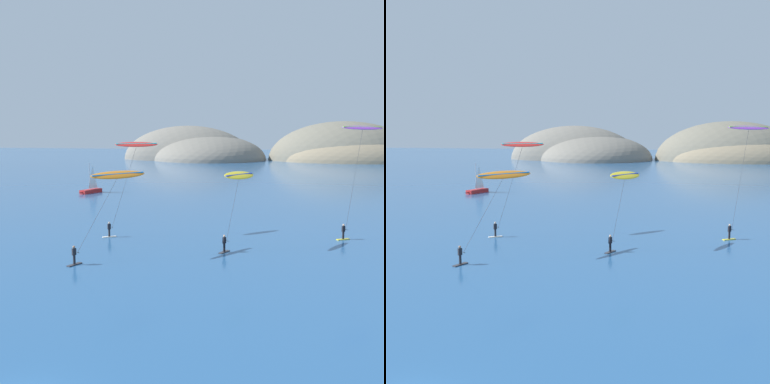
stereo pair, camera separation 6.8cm
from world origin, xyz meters
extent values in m
ellipsoid|color=#6B6656|center=(31.32, 184.33, 0.00)|extent=(59.18, 38.50, 31.49)
ellipsoid|color=slate|center=(-22.61, 182.16, 0.00)|extent=(47.15, 51.66, 20.67)
ellipsoid|color=slate|center=(-31.70, 181.67, 0.00)|extent=(55.11, 29.27, 28.19)
ellipsoid|color=#84755B|center=(33.26, 177.93, 0.00)|extent=(53.24, 29.72, 19.79)
cube|color=#B22323|center=(-25.96, 68.16, 0.35)|extent=(2.87, 5.00, 0.70)
cone|color=#B22323|center=(-26.74, 65.88, 0.35)|extent=(1.32, 2.26, 0.67)
cylinder|color=#B2B2B7|center=(-26.06, 67.87, 3.20)|extent=(0.12, 0.12, 5.00)
pyramid|color=white|center=(-25.77, 68.72, 3.03)|extent=(0.66, 1.73, 4.25)
cylinder|color=#A5A5AD|center=(-25.77, 68.72, 0.95)|extent=(0.66, 1.73, 0.08)
cube|color=yellow|center=(16.80, 36.29, 0.04)|extent=(1.49, 1.13, 0.08)
cylinder|color=black|center=(16.80, 36.29, 0.48)|extent=(0.22, 0.22, 0.80)
cube|color=black|center=(16.80, 36.29, 1.18)|extent=(0.39, 0.37, 0.60)
sphere|color=tan|center=(16.80, 36.29, 1.60)|extent=(0.22, 0.22, 0.22)
cylinder|color=black|center=(17.06, 36.52, 1.06)|extent=(0.39, 0.44, 0.04)
ellipsoid|color=purple|center=(18.53, 37.81, 11.94)|extent=(5.45, 5.00, 0.56)
cylinder|color=#7ACC42|center=(18.53, 37.81, 11.99)|extent=(4.52, 3.99, 0.16)
cylinder|color=#333338|center=(17.79, 37.16, 6.45)|extent=(1.50, 1.32, 10.79)
cube|color=#2D2D33|center=(-7.13, 21.23, 0.04)|extent=(0.92, 1.54, 0.08)
cylinder|color=black|center=(-7.13, 21.23, 0.48)|extent=(0.22, 0.22, 0.80)
cube|color=black|center=(-7.13, 21.23, 1.18)|extent=(0.35, 0.39, 0.60)
sphere|color=#9E7051|center=(-7.13, 21.23, 1.60)|extent=(0.22, 0.22, 0.22)
cylinder|color=black|center=(-6.94, 21.53, 1.06)|extent=(0.48, 0.34, 0.04)
ellipsoid|color=orange|center=(-4.44, 25.32, 7.58)|extent=(4.36, 5.76, 0.79)
cylinder|color=#0F7FE5|center=(-4.44, 25.32, 7.63)|extent=(3.31, 4.92, 0.16)
cylinder|color=#333338|center=(-5.69, 23.42, 4.27)|extent=(2.52, 3.82, 6.43)
cube|color=silver|center=(-8.27, 32.37, 0.04)|extent=(1.48, 1.14, 0.08)
cylinder|color=black|center=(-8.27, 32.37, 0.48)|extent=(0.22, 0.22, 0.80)
cube|color=black|center=(-8.27, 32.37, 1.18)|extent=(0.39, 0.37, 0.60)
sphere|color=beige|center=(-8.27, 32.37, 1.60)|extent=(0.22, 0.22, 0.22)
cylinder|color=black|center=(-8.01, 32.60, 1.06)|extent=(0.39, 0.44, 0.04)
ellipsoid|color=red|center=(-5.70, 34.60, 10.12)|extent=(4.65, 4.26, 0.68)
cylinder|color=#23D6DB|center=(-5.70, 34.60, 10.17)|extent=(3.76, 3.29, 0.16)
cylinder|color=#333338|center=(-6.86, 33.60, 5.54)|extent=(2.34, 2.03, 8.97)
cube|color=#2D2D33|center=(5.04, 28.27, 0.04)|extent=(0.96, 1.54, 0.08)
cylinder|color=black|center=(5.04, 28.27, 0.48)|extent=(0.22, 0.22, 0.80)
cube|color=black|center=(5.04, 28.27, 1.18)|extent=(0.34, 0.39, 0.60)
sphere|color=tan|center=(5.04, 28.27, 1.60)|extent=(0.22, 0.22, 0.22)
cylinder|color=black|center=(5.21, 28.57, 1.06)|extent=(0.50, 0.30, 0.04)
ellipsoid|color=yellow|center=(6.17, 30.32, 7.28)|extent=(3.44, 4.68, 0.82)
cylinder|color=#1432E0|center=(6.17, 30.32, 7.33)|extent=(2.25, 3.89, 0.16)
cylinder|color=#333338|center=(5.69, 29.45, 4.12)|extent=(1.00, 1.78, 6.13)
camera|label=1|loc=(11.14, -16.54, 11.50)|focal=45.00mm
camera|label=2|loc=(11.21, -16.53, 11.50)|focal=45.00mm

